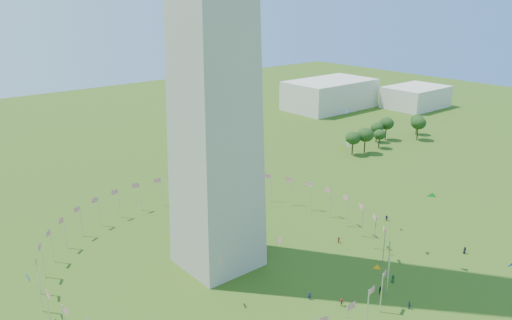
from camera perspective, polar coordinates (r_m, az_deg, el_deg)
The scene contains 6 objects.
flag_ring at distance 122.12m, azimuth -4.37°, elevation -9.73°, with size 80.24×80.24×9.00m.
gov_building_east_a at distance 288.44m, azimuth 8.42°, elevation 7.44°, with size 50.00×30.00×16.00m, color beige.
gov_building_east_b at distance 302.60m, azimuth 17.80°, elevation 6.88°, with size 35.00×25.00×12.00m, color beige.
crowd at distance 108.99m, azimuth 19.49°, elevation -16.90°, with size 100.46×69.39×1.97m.
kites_aloft at distance 105.84m, azimuth 9.50°, elevation -5.40°, with size 89.47×69.83×41.20m.
tree_line_east at distance 222.46m, azimuth 14.69°, elevation 2.93°, with size 53.21×15.63×10.57m.
Camera 1 is at (-61.75, -38.26, 62.03)m, focal length 35.00 mm.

